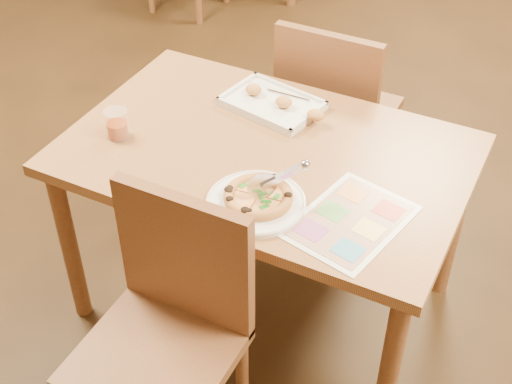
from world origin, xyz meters
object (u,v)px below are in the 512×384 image
at_px(plate, 256,203).
at_px(pizza, 258,197).
at_px(chair_near, 171,307).
at_px(pizza_cutter, 276,179).
at_px(glass_tumbler, 117,125).
at_px(dining_table, 266,170).
at_px(menu, 351,221).
at_px(appetizer_tray, 274,104).
at_px(chair_far, 333,101).

bearing_deg(plate, pizza, 71.19).
height_order(chair_near, plate, chair_near).
distance_m(chair_near, pizza, 0.41).
height_order(pizza_cutter, glass_tumbler, pizza_cutter).
relative_size(dining_table, menu, 3.50).
relative_size(appetizer_tray, menu, 1.06).
bearing_deg(glass_tumbler, plate, -10.58).
bearing_deg(dining_table, chair_far, 90.00).
relative_size(plate, menu, 0.80).
height_order(chair_near, pizza_cutter, chair_near).
relative_size(chair_far, pizza, 2.27).
height_order(pizza, appetizer_tray, appetizer_tray).
relative_size(chair_near, appetizer_tray, 1.19).
distance_m(chair_near, chair_far, 1.20).
bearing_deg(pizza, menu, 10.45).
xyz_separation_m(chair_near, plate, (0.10, 0.34, 0.16)).
bearing_deg(dining_table, glass_tumbler, -161.84).
bearing_deg(menu, dining_table, 151.51).
height_order(chair_near, pizza, chair_near).
relative_size(pizza, glass_tumbler, 2.09).
relative_size(dining_table, pizza, 6.29).
height_order(dining_table, chair_near, chair_near).
distance_m(chair_far, plate, 0.88).
height_order(chair_far, pizza_cutter, chair_far).
relative_size(dining_table, pizza_cutter, 9.62).
relative_size(dining_table, chair_near, 2.77).
relative_size(glass_tumbler, menu, 0.27).
bearing_deg(chair_far, chair_near, 90.00).
distance_m(pizza, glass_tumbler, 0.58).
bearing_deg(dining_table, appetizer_tray, 109.68).
distance_m(dining_table, appetizer_tray, 0.27).
bearing_deg(pizza_cutter, chair_far, 56.11).
bearing_deg(pizza, appetizer_tray, 110.63).
xyz_separation_m(chair_near, pizza, (0.10, 0.35, 0.18)).
height_order(chair_near, chair_far, same).
height_order(pizza, menu, pizza).
xyz_separation_m(pizza_cutter, appetizer_tray, (-0.23, 0.46, -0.08)).
bearing_deg(appetizer_tray, pizza, -69.37).
bearing_deg(pizza_cutter, plate, 170.85).
bearing_deg(appetizer_tray, glass_tumbler, -134.78).
relative_size(chair_far, menu, 1.27).
bearing_deg(chair_near, pizza_cutter, 68.92).
distance_m(plate, menu, 0.28).
bearing_deg(pizza_cutter, glass_tumbler, 129.50).
distance_m(dining_table, chair_far, 0.61).
xyz_separation_m(pizza, pizza_cutter, (0.05, 0.02, 0.06)).
bearing_deg(chair_near, dining_table, 90.00).
height_order(chair_far, plate, chair_far).
relative_size(chair_near, plate, 1.59).
bearing_deg(chair_far, plate, 96.36).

